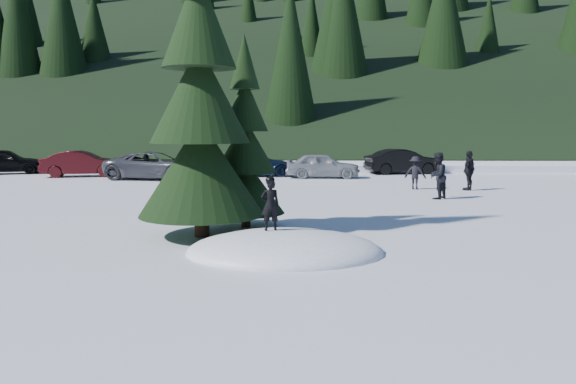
{
  "coord_description": "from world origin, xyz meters",
  "views": [
    {
      "loc": [
        0.36,
        -12.45,
        2.83
      ],
      "look_at": [
        0.02,
        2.36,
        1.1
      ],
      "focal_mm": 35.0,
      "sensor_mm": 36.0,
      "label": 1
    }
  ],
  "objects_px": {
    "car_0": "(4,161)",
    "adult_1": "(469,170)",
    "adult_0": "(437,176)",
    "child_skier": "(270,205)",
    "adult_2": "(415,173)",
    "car_5": "(403,161)",
    "car_4": "(323,165)",
    "car_3": "(253,164)",
    "spruce_short": "(245,153)",
    "car_2": "(155,166)",
    "spruce_tall": "(200,107)",
    "car_1": "(83,164)"
  },
  "relations": [
    {
      "from": "spruce_short",
      "to": "adult_2",
      "type": "relative_size",
      "value": 3.6
    },
    {
      "from": "adult_2",
      "to": "car_0",
      "type": "bearing_deg",
      "value": 0.43
    },
    {
      "from": "adult_0",
      "to": "adult_1",
      "type": "xyz_separation_m",
      "value": [
        2.15,
        3.09,
        -0.03
      ]
    },
    {
      "from": "car_3",
      "to": "adult_0",
      "type": "bearing_deg",
      "value": -151.06
    },
    {
      "from": "adult_1",
      "to": "car_0",
      "type": "bearing_deg",
      "value": -69.09
    },
    {
      "from": "car_0",
      "to": "car_3",
      "type": "distance_m",
      "value": 15.12
    },
    {
      "from": "adult_0",
      "to": "car_3",
      "type": "height_order",
      "value": "adult_0"
    },
    {
      "from": "adult_2",
      "to": "car_5",
      "type": "bearing_deg",
      "value": -77.49
    },
    {
      "from": "spruce_tall",
      "to": "adult_2",
      "type": "bearing_deg",
      "value": 55.38
    },
    {
      "from": "adult_0",
      "to": "car_5",
      "type": "bearing_deg",
      "value": -142.19
    },
    {
      "from": "spruce_tall",
      "to": "child_skier",
      "type": "distance_m",
      "value": 3.36
    },
    {
      "from": "car_0",
      "to": "car_5",
      "type": "xyz_separation_m",
      "value": [
        24.0,
        0.7,
        -0.03
      ]
    },
    {
      "from": "car_1",
      "to": "car_5",
      "type": "relative_size",
      "value": 0.99
    },
    {
      "from": "child_skier",
      "to": "car_2",
      "type": "relative_size",
      "value": 0.22
    },
    {
      "from": "spruce_tall",
      "to": "child_skier",
      "type": "height_order",
      "value": "spruce_tall"
    },
    {
      "from": "adult_0",
      "to": "car_4",
      "type": "distance_m",
      "value": 9.93
    },
    {
      "from": "adult_0",
      "to": "car_5",
      "type": "relative_size",
      "value": 0.4
    },
    {
      "from": "adult_1",
      "to": "car_5",
      "type": "xyz_separation_m",
      "value": [
        -1.33,
        8.83,
        -0.14
      ]
    },
    {
      "from": "adult_2",
      "to": "car_4",
      "type": "height_order",
      "value": "adult_2"
    },
    {
      "from": "car_2",
      "to": "car_3",
      "type": "distance_m",
      "value": 5.49
    },
    {
      "from": "spruce_short",
      "to": "adult_1",
      "type": "relative_size",
      "value": 3.03
    },
    {
      "from": "spruce_tall",
      "to": "adult_1",
      "type": "bearing_deg",
      "value": 47.2
    },
    {
      "from": "spruce_tall",
      "to": "adult_0",
      "type": "relative_size",
      "value": 4.71
    },
    {
      "from": "child_skier",
      "to": "car_1",
      "type": "height_order",
      "value": "child_skier"
    },
    {
      "from": "child_skier",
      "to": "adult_0",
      "type": "height_order",
      "value": "adult_0"
    },
    {
      "from": "spruce_tall",
      "to": "car_5",
      "type": "distance_m",
      "value": 21.68
    },
    {
      "from": "car_0",
      "to": "adult_1",
      "type": "bearing_deg",
      "value": -128.07
    },
    {
      "from": "car_0",
      "to": "car_4",
      "type": "distance_m",
      "value": 19.17
    },
    {
      "from": "adult_0",
      "to": "car_0",
      "type": "xyz_separation_m",
      "value": [
        -23.18,
        11.22,
        -0.14
      ]
    },
    {
      "from": "adult_2",
      "to": "car_5",
      "type": "distance_m",
      "value": 8.53
    },
    {
      "from": "spruce_short",
      "to": "adult_0",
      "type": "relative_size",
      "value": 2.94
    },
    {
      "from": "adult_2",
      "to": "car_5",
      "type": "height_order",
      "value": "adult_2"
    },
    {
      "from": "child_skier",
      "to": "car_5",
      "type": "bearing_deg",
      "value": -121.03
    },
    {
      "from": "adult_1",
      "to": "spruce_short",
      "type": "bearing_deg",
      "value": -5.05
    },
    {
      "from": "spruce_tall",
      "to": "spruce_short",
      "type": "distance_m",
      "value": 2.11
    },
    {
      "from": "spruce_tall",
      "to": "car_2",
      "type": "bearing_deg",
      "value": 108.62
    },
    {
      "from": "car_4",
      "to": "adult_1",
      "type": "bearing_deg",
      "value": -130.77
    },
    {
      "from": "car_0",
      "to": "car_3",
      "type": "xyz_separation_m",
      "value": [
        15.07,
        -1.2,
        -0.06
      ]
    },
    {
      "from": "car_3",
      "to": "car_5",
      "type": "relative_size",
      "value": 1.08
    },
    {
      "from": "adult_2",
      "to": "car_1",
      "type": "distance_m",
      "value": 18.65
    },
    {
      "from": "car_2",
      "to": "car_5",
      "type": "xyz_separation_m",
      "value": [
        14.02,
        3.94,
        0.0
      ]
    },
    {
      "from": "adult_0",
      "to": "car_3",
      "type": "distance_m",
      "value": 12.89
    },
    {
      "from": "adult_0",
      "to": "adult_2",
      "type": "bearing_deg",
      "value": -135.57
    },
    {
      "from": "adult_0",
      "to": "child_skier",
      "type": "bearing_deg",
      "value": 9.05
    },
    {
      "from": "adult_0",
      "to": "car_2",
      "type": "height_order",
      "value": "adult_0"
    },
    {
      "from": "car_0",
      "to": "adult_2",
      "type": "bearing_deg",
      "value": -128.94
    },
    {
      "from": "child_skier",
      "to": "car_3",
      "type": "height_order",
      "value": "child_skier"
    },
    {
      "from": "adult_0",
      "to": "spruce_tall",
      "type": "bearing_deg",
      "value": -3.77
    },
    {
      "from": "car_0",
      "to": "car_1",
      "type": "xyz_separation_m",
      "value": [
        5.4,
        -1.65,
        -0.04
      ]
    },
    {
      "from": "adult_1",
      "to": "adult_2",
      "type": "relative_size",
      "value": 1.19
    }
  ]
}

